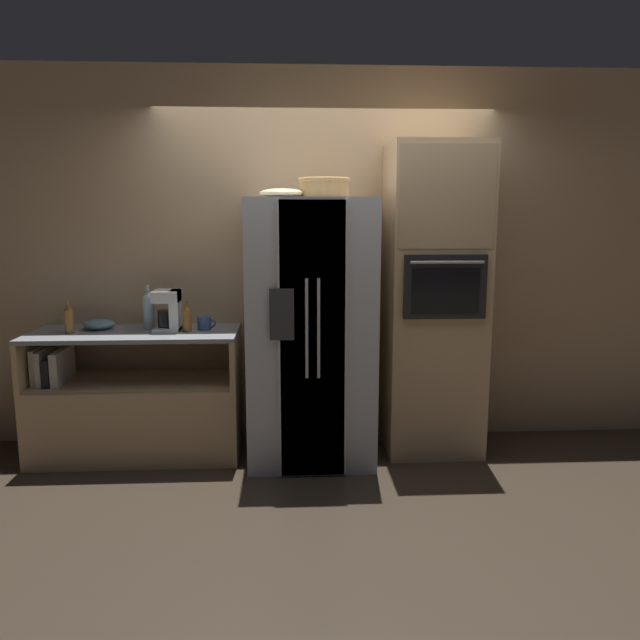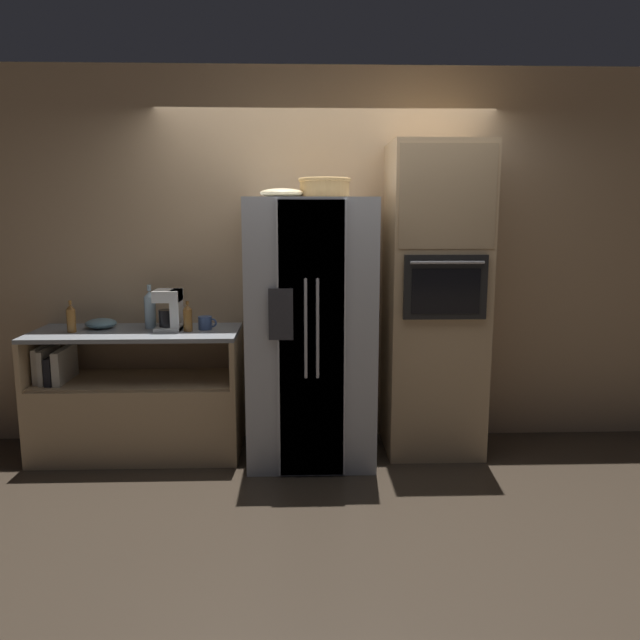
# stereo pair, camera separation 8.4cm
# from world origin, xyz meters

# --- Properties ---
(ground_plane) EXTENTS (20.00, 20.00, 0.00)m
(ground_plane) POSITION_xyz_m (0.00, 0.00, 0.00)
(ground_plane) COLOR #382D23
(wall_back) EXTENTS (12.00, 0.06, 2.80)m
(wall_back) POSITION_xyz_m (0.00, 0.50, 1.40)
(wall_back) COLOR tan
(wall_back) RESTS_ON ground_plane
(counter_left) EXTENTS (1.47, 0.62, 0.91)m
(counter_left) POSITION_xyz_m (-1.39, 0.16, 0.33)
(counter_left) COLOR tan
(counter_left) RESTS_ON ground_plane
(refrigerator) EXTENTS (0.87, 0.83, 1.85)m
(refrigerator) POSITION_xyz_m (-0.13, 0.07, 0.92)
(refrigerator) COLOR silver
(refrigerator) RESTS_ON ground_plane
(wall_oven) EXTENTS (0.68, 0.66, 2.23)m
(wall_oven) POSITION_xyz_m (0.77, 0.17, 1.12)
(wall_oven) COLOR tan
(wall_oven) RESTS_ON ground_plane
(wicker_basket) EXTENTS (0.36, 0.36, 0.13)m
(wicker_basket) POSITION_xyz_m (-0.03, 0.08, 1.92)
(wicker_basket) COLOR tan
(wicker_basket) RESTS_ON refrigerator
(fruit_bowl) EXTENTS (0.30, 0.30, 0.06)m
(fruit_bowl) POSITION_xyz_m (-0.32, 0.05, 1.88)
(fruit_bowl) COLOR beige
(fruit_bowl) RESTS_ON refrigerator
(bottle_tall) EXTENTS (0.06, 0.06, 0.22)m
(bottle_tall) POSITION_xyz_m (-1.00, 0.13, 1.01)
(bottle_tall) COLOR brown
(bottle_tall) RESTS_ON counter_left
(bottle_short) EXTENTS (0.06, 0.06, 0.23)m
(bottle_short) POSITION_xyz_m (-1.81, 0.12, 1.02)
(bottle_short) COLOR brown
(bottle_short) RESTS_ON counter_left
(bottle_wide) EXTENTS (0.08, 0.08, 0.32)m
(bottle_wide) POSITION_xyz_m (-1.29, 0.27, 1.05)
(bottle_wide) COLOR silver
(bottle_wide) RESTS_ON counter_left
(mug) EXTENTS (0.13, 0.10, 0.10)m
(mug) POSITION_xyz_m (-0.88, 0.19, 0.96)
(mug) COLOR #384C7A
(mug) RESTS_ON counter_left
(mixing_bowl) EXTENTS (0.22, 0.22, 0.07)m
(mixing_bowl) POSITION_xyz_m (-1.65, 0.26, 0.95)
(mixing_bowl) COLOR #668C99
(mixing_bowl) RESTS_ON counter_left
(coffee_maker) EXTENTS (0.18, 0.22, 0.29)m
(coffee_maker) POSITION_xyz_m (-1.13, 0.19, 1.07)
(coffee_maker) COLOR white
(coffee_maker) RESTS_ON counter_left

